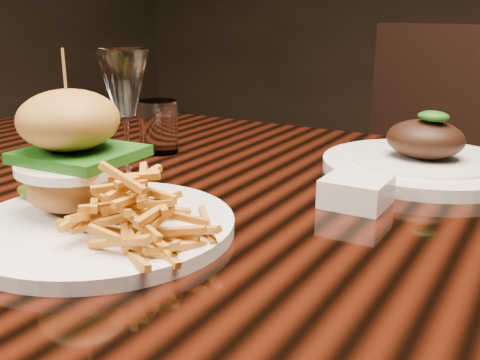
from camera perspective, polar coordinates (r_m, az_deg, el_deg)
The scene contains 7 objects.
dining_table at distance 0.75m, azimuth 4.44°, elevation -7.50°, with size 1.60×0.90×0.75m.
burger_plate at distance 0.62m, azimuth -14.45°, elevation -0.75°, with size 0.29×0.29×0.20m.
ramekin at distance 0.71m, azimuth 11.74°, elevation -1.14°, with size 0.08×0.08×0.04m, color white.
wine_glass at distance 0.75m, azimuth -11.69°, elevation 9.12°, with size 0.07×0.07×0.19m.
water_tumbler at distance 0.97m, azimuth -8.29°, elevation 5.38°, with size 0.07×0.07×0.09m, color white.
far_dish at distance 0.89m, azimuth 18.12°, elevation 1.93°, with size 0.30×0.30×0.10m.
chair_far at distance 1.61m, azimuth 17.30°, elevation -0.09°, with size 0.59×0.59×0.95m.
Camera 1 is at (0.30, -0.62, 0.98)m, focal length 42.00 mm.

